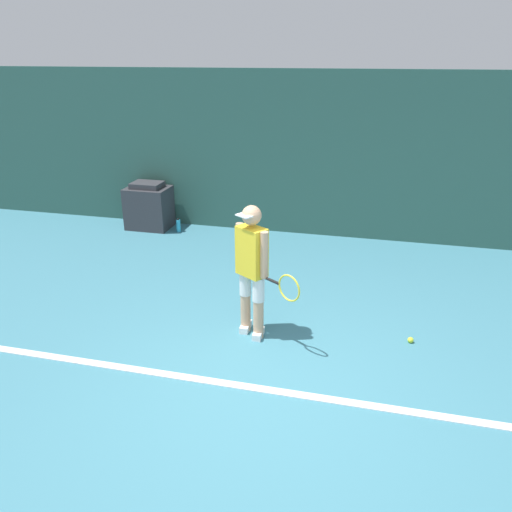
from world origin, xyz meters
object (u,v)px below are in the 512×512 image
(tennis_ball, at_px, (411,340))
(water_bottle, at_px, (178,226))
(tennis_player, at_px, (253,266))
(covered_chair, at_px, (149,206))

(tennis_ball, height_order, water_bottle, water_bottle)
(tennis_player, xyz_separation_m, tennis_ball, (1.82, 0.24, -0.84))
(covered_chair, height_order, water_bottle, covered_chair)
(tennis_ball, xyz_separation_m, covered_chair, (-4.68, 3.07, 0.38))
(water_bottle, bearing_deg, tennis_ball, -36.12)
(tennis_player, relative_size, covered_chair, 1.80)
(tennis_ball, bearing_deg, covered_chair, 146.73)
(tennis_player, relative_size, water_bottle, 6.22)
(tennis_player, distance_m, water_bottle, 3.98)
(tennis_ball, height_order, covered_chair, covered_chair)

